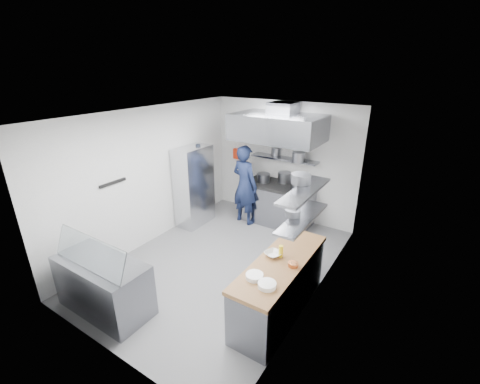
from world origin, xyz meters
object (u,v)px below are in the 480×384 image
Objects in this scene: chef at (245,185)px; display_case at (104,286)px; gas_range at (278,204)px; wire_rack at (194,186)px.

display_case is (-0.22, -3.68, -0.52)m from chef.
gas_range is 2.02m from wire_rack.
chef reaches higher than gas_range.
wire_rack reaches higher than display_case.
chef is 1.17m from wire_rack.
wire_rack is at bearing 103.89° from display_case.
gas_range is at bearing 33.67° from wire_rack.
display_case is (-0.88, -4.10, -0.03)m from gas_range.
chef is 1.02× the size of wire_rack.
gas_range is 1.07× the size of display_case.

